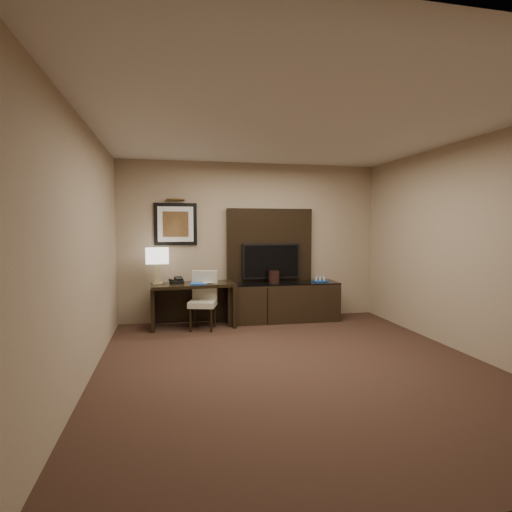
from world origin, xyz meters
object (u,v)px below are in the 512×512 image
object	(u,v)px
desk	(194,305)
credenza	(282,302)
tv	(271,261)
desk_chair	(203,303)
table_lamp	(158,267)
ice_bucket	(274,277)
minibar_tray	(320,279)
desk_phone	(177,281)
water_bottle	(216,276)

from	to	relation	value
desk	credenza	bearing A→B (deg)	-0.32
tv	desk_chair	world-z (taller)	tv
credenza	table_lamp	size ratio (longest dim) A/B	3.49
tv	ice_bucket	xyz separation A→B (m)	(0.01, -0.16, -0.26)
desk_chair	minibar_tray	distance (m)	2.08
desk	ice_bucket	bearing A→B (deg)	-0.64
desk	tv	distance (m)	1.52
tv	minibar_tray	distance (m)	0.91
desk_chair	table_lamp	world-z (taller)	table_lamp
desk_phone	ice_bucket	distance (m)	1.62
desk	desk_phone	world-z (taller)	desk_phone
desk_chair	minibar_tray	bearing A→B (deg)	23.20
desk_chair	desk	bearing A→B (deg)	139.51
desk	table_lamp	size ratio (longest dim) A/B	2.40
tv	desk_chair	bearing A→B (deg)	-160.09
credenza	ice_bucket	size ratio (longest dim) A/B	9.12
table_lamp	desk	bearing A→B (deg)	-7.60
desk_phone	water_bottle	size ratio (longest dim) A/B	0.95
desk_phone	minibar_tray	xyz separation A→B (m)	(2.43, 0.04, -0.05)
tv	ice_bucket	world-z (taller)	tv
water_bottle	ice_bucket	distance (m)	0.99
desk_phone	water_bottle	world-z (taller)	water_bottle
water_bottle	ice_bucket	bearing A→B (deg)	2.68
tv	desk_phone	distance (m)	1.64
desk_chair	desk_phone	size ratio (longest dim) A/B	4.47
tv	table_lamp	world-z (taller)	tv
desk_phone	water_bottle	xyz separation A→B (m)	(0.62, 0.02, 0.05)
tv	water_bottle	bearing A→B (deg)	-168.20
credenza	ice_bucket	bearing A→B (deg)	-171.57
credenza	water_bottle	size ratio (longest dim) A/B	9.68
tv	desk_phone	xyz separation A→B (m)	(-1.60, -0.23, -0.27)
desk	table_lamp	bearing A→B (deg)	168.28
credenza	table_lamp	distance (m)	2.16
credenza	desk	bearing A→B (deg)	-174.41
desk_chair	table_lamp	distance (m)	0.93
desk_phone	table_lamp	bearing A→B (deg)	149.27
water_bottle	ice_bucket	world-z (taller)	water_bottle
desk_chair	water_bottle	distance (m)	0.51
table_lamp	minibar_tray	xyz separation A→B (m)	(2.73, -0.02, -0.28)
tv	water_bottle	xyz separation A→B (m)	(-0.98, -0.20, -0.22)
water_bottle	desk_phone	bearing A→B (deg)	-177.90
table_lamp	minibar_tray	size ratio (longest dim) A/B	2.25
credenza	ice_bucket	world-z (taller)	ice_bucket
desk_chair	desk_phone	world-z (taller)	desk_chair
desk	tv	bearing A→B (deg)	6.03
desk_chair	ice_bucket	bearing A→B (deg)	29.09
minibar_tray	desk_chair	bearing A→B (deg)	-172.97
water_bottle	minibar_tray	xyz separation A→B (m)	(1.81, 0.02, -0.10)
desk_chair	minibar_tray	xyz separation A→B (m)	(2.04, 0.25, 0.29)
desk	desk_phone	xyz separation A→B (m)	(-0.26, 0.01, 0.40)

